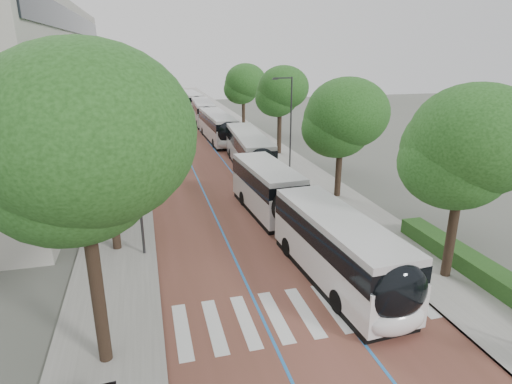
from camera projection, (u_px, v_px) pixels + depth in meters
ground at (309, 327)px, 16.66m from camera, size 160.00×160.00×0.00m
road at (191, 136)px, 53.34m from camera, size 11.00×140.00×0.02m
sidewalk_left at (129, 139)px, 51.51m from camera, size 4.00×140.00×0.12m
sidewalk_right at (249, 133)px, 55.14m from camera, size 4.00×140.00×0.12m
kerb_left at (145, 138)px, 51.97m from camera, size 0.20×140.00×0.14m
kerb_right at (235, 134)px, 54.68m from camera, size 0.20×140.00×0.14m
zebra_crossing at (304, 311)px, 17.62m from camera, size 10.55×3.60×0.01m
lane_line_left at (178, 137)px, 52.95m from camera, size 0.12×126.00×0.01m
lane_line_right at (204, 135)px, 53.72m from camera, size 0.12×126.00×0.01m
hedge at (504, 284)px, 18.69m from camera, size 1.20×14.00×0.80m
streetlight_far at (289, 116)px, 36.91m from camera, size 1.82×0.20×8.00m
lamp_post_left at (138, 180)px, 21.22m from camera, size 0.14×0.14×8.00m
trees_left at (117, 92)px, 35.79m from camera, size 6.34×61.34×10.08m
trees_right at (306, 106)px, 35.78m from camera, size 5.72×47.52×8.45m
lead_bus at (303, 219)px, 22.96m from camera, size 3.68×18.52×3.20m
bus_queued_0 at (250, 152)px, 38.07m from camera, size 3.32×12.53×3.20m
bus_queued_1 at (218, 128)px, 49.85m from camera, size 2.77×12.45×3.20m
bus_queued_2 at (203, 112)px, 61.94m from camera, size 3.10×12.50×3.20m
bus_queued_3 at (192, 102)px, 74.38m from camera, size 3.07×12.50×3.20m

